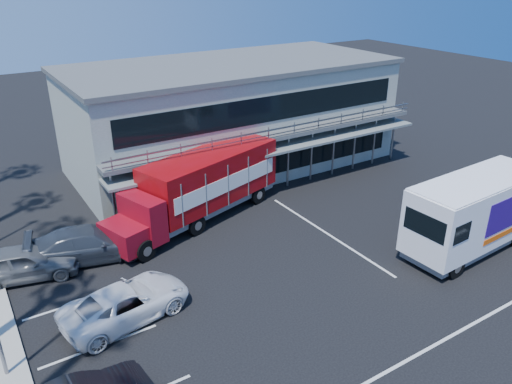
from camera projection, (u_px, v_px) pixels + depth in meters
ground at (335, 270)px, 23.74m from camera, size 120.00×120.00×0.00m
building at (232, 115)px, 35.19m from camera, size 22.40×12.00×7.30m
red_truck at (201, 185)px, 27.87m from camera, size 11.35×5.76×3.74m
white_van at (474, 212)px, 24.75m from camera, size 8.05×3.07×3.88m
parked_car_c at (126, 302)px, 20.28m from camera, size 5.65×3.32×1.48m
parked_car_d at (89, 244)px, 24.38m from camera, size 6.11×3.54×1.66m
parked_car_e at (24, 263)px, 22.85m from camera, size 5.12×3.00×1.64m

